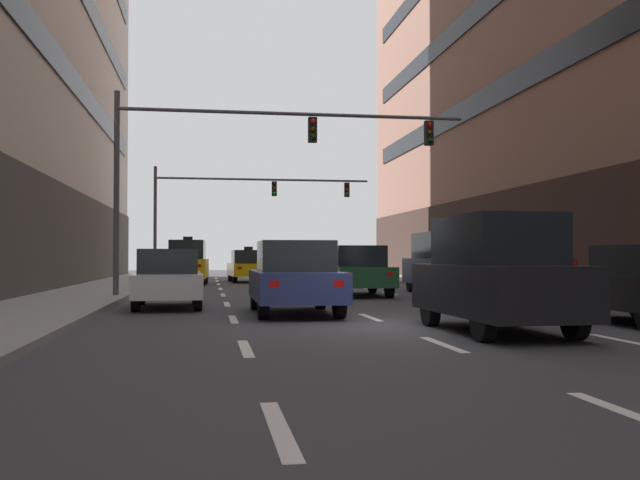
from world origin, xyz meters
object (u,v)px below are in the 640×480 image
object	(u,v)px
car_parked_3	(443,263)
car_driving_6	(357,271)
taxi_driving_3	(312,268)
traffic_signal_1	(235,199)
traffic_signal_0	(246,150)
car_driving_2	(496,274)
car_parked_2	(506,265)
car_driving_1	(295,278)
car_driving_5	(168,279)
taxi_driving_4	(188,263)
taxi_driving_0	(248,266)

from	to	relation	value
car_parked_3	car_driving_6	bearing A→B (deg)	-164.92
taxi_driving_3	traffic_signal_1	bearing A→B (deg)	117.75
traffic_signal_0	car_driving_2	bearing A→B (deg)	-71.28
car_driving_2	traffic_signal_1	world-z (taller)	traffic_signal_1
traffic_signal_0	taxi_driving_3	bearing A→B (deg)	70.62
car_parked_2	traffic_signal_1	bearing A→B (deg)	108.45
car_driving_1	car_driving_2	bearing A→B (deg)	-56.63
car_driving_1	traffic_signal_0	world-z (taller)	traffic_signal_0
car_parked_2	car_driving_1	bearing A→B (deg)	-156.01
car_driving_5	traffic_signal_0	size ratio (longest dim) A/B	0.36
taxi_driving_4	car_parked_2	distance (m)	18.37
car_driving_5	car_parked_2	world-z (taller)	car_parked_2
taxi_driving_3	car_driving_5	distance (m)	16.13
car_driving_5	car_parked_3	world-z (taller)	car_parked_3
taxi_driving_0	car_parked_3	xyz separation A→B (m)	(6.46, -13.10, 0.28)
traffic_signal_1	car_driving_1	bearing A→B (deg)	-88.86
car_driving_2	car_parked_2	bearing A→B (deg)	65.18
taxi_driving_0	car_driving_5	distance (m)	19.41
car_driving_6	car_parked_2	size ratio (longest dim) A/B	1.01
taxi_driving_0	car_driving_1	size ratio (longest dim) A/B	1.00
car_driving_5	car_driving_6	distance (m)	8.05
car_parked_3	car_driving_1	bearing A→B (deg)	-127.41
car_driving_5	car_parked_2	size ratio (longest dim) A/B	0.90
taxi_driving_4	car_driving_5	xyz separation A→B (m)	(-0.10, -16.03, -0.31)
car_parked_2	traffic_signal_0	world-z (taller)	traffic_signal_0
taxi_driving_4	taxi_driving_3	bearing A→B (deg)	-10.29
car_driving_1	car_driving_6	size ratio (longest dim) A/B	0.99
car_driving_2	car_parked_2	distance (m)	8.38
car_driving_5	traffic_signal_0	xyz separation A→B (m)	(2.28, 4.18, 4.11)
car_driving_2	taxi_driving_0	bearing A→B (deg)	96.37
car_driving_2	car_driving_5	bearing A→B (deg)	130.34
taxi_driving_3	taxi_driving_4	distance (m)	6.08
car_driving_1	car_parked_3	distance (m)	10.85
taxi_driving_3	car_parked_3	xyz separation A→B (m)	(3.60, -8.91, 0.33)
car_driving_6	traffic_signal_1	xyz separation A→B (m)	(-3.62, 16.44, 3.81)
car_driving_1	car_parked_3	xyz separation A→B (m)	(6.59, 8.62, 0.27)
taxi_driving_0	car_parked_3	world-z (taller)	car_parked_3
taxi_driving_3	car_driving_2	bearing A→B (deg)	-89.79
taxi_driving_0	traffic_signal_0	world-z (taller)	traffic_signal_0
taxi_driving_3	car_parked_3	size ratio (longest dim) A/B	0.92
taxi_driving_3	car_parked_3	distance (m)	9.61
taxi_driving_4	car_parked_3	size ratio (longest dim) A/B	0.97
car_parked_3	traffic_signal_1	xyz separation A→B (m)	(-7.07, 15.51, 3.55)
car_driving_6	traffic_signal_0	distance (m)	5.71
taxi_driving_0	taxi_driving_4	distance (m)	4.41
taxi_driving_0	traffic_signal_1	size ratio (longest dim) A/B	0.38
taxi_driving_0	car_parked_2	xyz separation A→B (m)	(6.46, -18.79, 0.28)
car_driving_6	traffic_signal_1	world-z (taller)	traffic_signal_1
taxi_driving_4	car_driving_6	distance (m)	12.52
taxi_driving_3	car_driving_6	bearing A→B (deg)	-89.14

